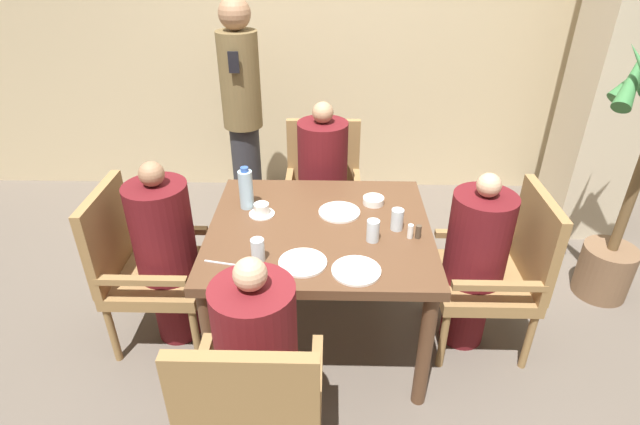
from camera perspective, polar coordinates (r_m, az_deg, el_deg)
The scene contains 26 objects.
ground_plane at distance 3.00m, azimuth -0.02°, elevation -13.62°, with size 16.00×16.00×0.00m, color #60564C.
wall_back at distance 4.17m, azimuth 0.66°, elevation 20.90°, with size 8.00×0.06×2.80m.
pillar_stone at distance 4.04m, azimuth 31.60°, elevation 15.62°, with size 0.50×0.50×2.70m.
dining_table at distance 2.60m, azimuth -0.03°, elevation -3.33°, with size 1.13×1.04×0.74m.
chair_left_side at distance 2.87m, azimuth -19.70°, elevation -5.41°, with size 0.51×0.51×0.92m.
diner_in_left_chair at distance 2.79m, azimuth -17.14°, elevation -4.45°, with size 0.32×0.32×1.09m.
chair_far_side at distance 3.46m, azimuth 0.34°, elevation 2.99°, with size 0.51×0.51×0.92m.
diner_in_far_chair at distance 3.29m, azimuth 0.30°, elevation 3.26°, with size 0.32×0.32×1.14m.
chair_right_side at distance 2.83m, azimuth 19.92°, elevation -5.95°, with size 0.51×0.51×0.92m.
diner_in_right_chair at distance 2.77m, azimuth 17.23°, elevation -5.28°, with size 0.32×0.32×1.05m.
chair_near_corner at distance 2.04m, azimuth -7.51°, elevation -21.31°, with size 0.51×0.51×0.92m.
diner_in_near_chair at distance 2.09m, azimuth -7.06°, elevation -17.17°, with size 0.32×0.32×1.08m.
standing_host at distance 3.73m, azimuth -8.86°, elevation 11.42°, with size 0.28×0.32×1.67m.
potted_palm at distance 3.39m, azimuth 32.23°, elevation 2.04°, with size 0.63×0.62×1.59m.
plate_main_left at distance 2.23m, azimuth 4.16°, elevation -6.64°, with size 0.22×0.22×0.01m.
plate_main_right at distance 2.66m, azimuth 2.22°, elevation 0.04°, with size 0.22×0.22×0.01m.
plate_dessert_center at distance 2.28m, azimuth -1.98°, elevation -5.73°, with size 0.22×0.22×0.01m.
teacup_with_saucer at distance 2.65m, azimuth -6.69°, elevation 0.27°, with size 0.14×0.14×0.06m.
bowl_small at distance 2.75m, azimuth 6.13°, elevation 1.37°, with size 0.12×0.12×0.04m.
water_bottle at distance 2.69m, azimuth -8.45°, elevation 2.68°, with size 0.08×0.08×0.24m.
glass_tall_near at distance 2.52m, azimuth 8.81°, elevation -0.79°, with size 0.06×0.06×0.11m.
glass_tall_mid at distance 2.42m, azimuth 6.07°, elevation -2.08°, with size 0.06×0.06×0.11m.
glass_tall_far at distance 2.29m, azimuth -7.12°, elevation -4.27°, with size 0.06×0.06×0.11m.
salt_shaker at distance 2.48m, azimuth 10.28°, elevation -2.13°, with size 0.03×0.03×0.07m.
pepper_shaker at distance 2.48m, azimuth 11.17°, elevation -2.17°, with size 0.03×0.03×0.07m.
fork_beside_plate at distance 2.31m, azimuth -10.36°, elevation -5.83°, with size 0.19×0.06×0.00m.
Camera 1 is at (0.05, -2.16, 2.09)m, focal length 28.00 mm.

